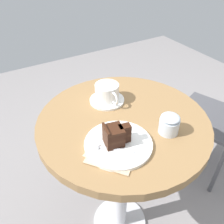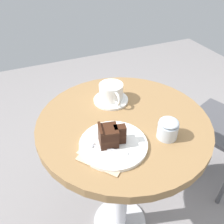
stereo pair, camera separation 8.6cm
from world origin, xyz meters
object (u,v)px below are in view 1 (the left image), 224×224
at_px(fork, 105,148).
at_px(napkin, 115,150).
at_px(sugar_pot, 169,124).
at_px(teaspoon, 108,93).
at_px(cake_plate, 118,144).
at_px(coffee_cup, 107,92).
at_px(saucer, 107,100).
at_px(cake_slice, 115,136).

distance_m(fork, napkin, 0.03).
xyz_separation_m(napkin, sugar_pot, (0.02, 0.21, 0.03)).
xyz_separation_m(teaspoon, napkin, (0.29, -0.14, -0.01)).
bearing_deg(sugar_pot, cake_plate, -100.36).
xyz_separation_m(fork, sugar_pot, (0.03, 0.23, 0.02)).
height_order(coffee_cup, sugar_pot, coffee_cup).
distance_m(saucer, napkin, 0.28).
relative_size(fork, sugar_pot, 1.70).
xyz_separation_m(cake_plate, sugar_pot, (0.03, 0.18, 0.03)).
bearing_deg(cake_slice, teaspoon, 154.25).
bearing_deg(sugar_pot, coffee_cup, -162.61).
height_order(teaspoon, cake_plate, teaspoon).
relative_size(cake_slice, sugar_pot, 1.25).
distance_m(coffee_cup, cake_plate, 0.26).
xyz_separation_m(teaspoon, cake_plate, (0.28, -0.12, -0.01)).
distance_m(saucer, teaspoon, 0.04).
xyz_separation_m(fork, napkin, (0.01, 0.03, -0.01)).
bearing_deg(fork, teaspoon, -80.99).
relative_size(cake_plate, cake_slice, 2.44).
distance_m(cake_plate, fork, 0.05).
distance_m(cake_plate, sugar_pot, 0.19).
relative_size(cake_plate, napkin, 0.99).
bearing_deg(napkin, sugar_pot, 84.90).
xyz_separation_m(teaspoon, sugar_pot, (0.31, 0.06, 0.03)).
height_order(napkin, sugar_pot, sugar_pot).
relative_size(napkin, sugar_pot, 3.09).
xyz_separation_m(teaspoon, fork, (0.28, -0.17, 0.00)).
height_order(saucer, napkin, saucer).
bearing_deg(sugar_pot, saucer, -161.79).
bearing_deg(sugar_pot, teaspoon, -168.36).
bearing_deg(cake_plate, cake_slice, -108.37).
relative_size(saucer, sugar_pot, 1.94).
distance_m(coffee_cup, sugar_pot, 0.29).
xyz_separation_m(coffee_cup, cake_plate, (0.24, -0.10, -0.04)).
xyz_separation_m(coffee_cup, fork, (0.24, -0.15, -0.03)).
bearing_deg(coffee_cup, napkin, -24.89).
relative_size(cake_slice, napkin, 0.41).
xyz_separation_m(saucer, cake_plate, (0.24, -0.09, 0.00)).
bearing_deg(sugar_pot, fork, -97.82).
height_order(fork, sugar_pot, sugar_pot).
bearing_deg(coffee_cup, cake_slice, -24.24).
distance_m(teaspoon, fork, 0.33).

